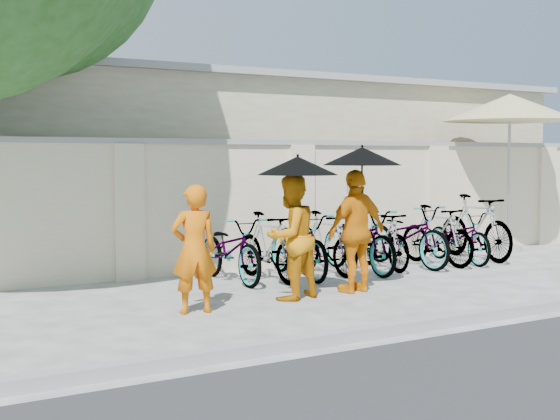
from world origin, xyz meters
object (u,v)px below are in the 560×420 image
monk_left (194,249)px  monk_center (291,237)px  monk_right (357,231)px  patio_umbrella (510,109)px

monk_left → monk_center: bearing=-163.5°
monk_center → monk_right: monk_right is taller
monk_left → patio_umbrella: (7.58, 2.21, 1.95)m
monk_right → monk_left: bearing=-4.3°
monk_center → patio_umbrella: 6.77m
patio_umbrella → monk_left: bearing=-163.7°
monk_center → monk_right: 1.03m
monk_left → monk_right: 2.45m
monk_center → patio_umbrella: size_ratio=0.53×
monk_left → patio_umbrella: size_ratio=0.50×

